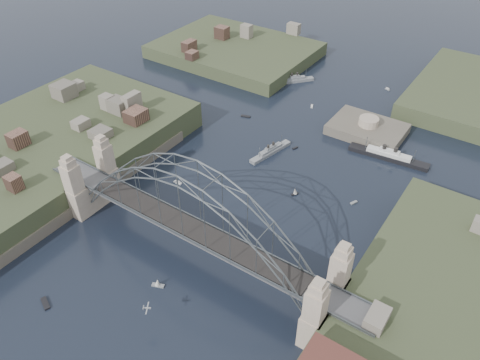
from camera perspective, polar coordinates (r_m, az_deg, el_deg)
The scene contains 20 objects.
ground at distance 106.69m, azimuth -5.53°, elevation -9.20°, with size 500.00×500.00×0.00m, color black.
bridge at distance 98.02m, azimuth -5.96°, elevation -4.31°, with size 84.00×13.80×24.60m.
shore_west at distance 141.31m, azimuth -24.02°, elevation 1.82°, with size 50.50×90.00×12.00m.
headland_nw at distance 197.29m, azimuth -0.61°, elevation 14.99°, with size 60.00×45.00×9.00m, color #384226.
fort_island at distance 151.05m, azimuth 15.12°, elevation 5.41°, with size 22.00×16.00×9.40m.
naval_cruiser_near at distance 136.50m, azimuth 3.74°, elevation 3.50°, with size 5.20×15.42×4.60m.
naval_cruiser_far at distance 177.02m, azimuth 6.63°, elevation 11.99°, with size 11.09×12.47×4.96m.
ocean_liner at distance 140.56m, azimuth 17.62°, elevation 2.79°, with size 22.95×5.17×5.59m.
aeroplane at distance 91.82m, azimuth -11.34°, elevation -15.04°, with size 1.72×2.47×0.41m.
small_boat_a at distance 126.36m, azimuth -7.60°, elevation -0.28°, with size 2.31×0.88×1.43m.
small_boat_b at distance 121.99m, azimuth 6.71°, elevation -1.42°, with size 1.55×1.98×2.38m.
small_boat_c at distance 101.52m, azimuth -9.99°, elevation -12.31°, with size 2.81×1.80×2.38m.
small_boat_d at distance 122.53m, azimuth 13.69°, elevation -2.70°, with size 1.43×2.11×0.45m.
small_boat_e at distance 154.16m, azimuth 0.70°, elevation 7.76°, with size 3.24×1.80×0.45m.
small_boat_f at distance 139.59m, azimuth 6.73°, elevation 3.89°, with size 1.18×1.88×0.45m.
small_boat_h at distance 161.72m, azimuth 8.74°, elevation 8.86°, with size 1.41×2.15×0.45m.
small_boat_i at distance 101.73m, azimuth 13.95°, elevation -13.42°, with size 2.18×0.97×1.43m.
small_boat_j at distance 105.40m, azimuth -22.63°, elevation -13.71°, with size 3.52×2.29×0.45m.
small_boat_k at distance 178.66m, azimuth 17.53°, elevation 10.52°, with size 2.01×1.18×1.43m.
small_boat_l at distance 150.03m, azimuth -9.90°, elevation 6.22°, with size 2.33×2.16×0.45m.
Camera 1 is at (48.89, -53.63, 78.22)m, focal length 35.02 mm.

